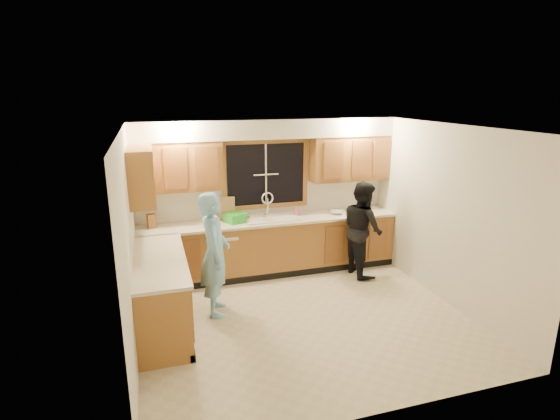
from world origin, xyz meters
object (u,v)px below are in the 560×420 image
Objects in this scene: stove at (163,314)px; man at (215,254)px; dishwasher at (220,254)px; sink at (271,222)px; bowl at (337,212)px; woman at (362,229)px; dish_crate at (235,217)px; soap_bottle at (296,210)px; knife_block at (152,221)px.

stove is 0.54× the size of man.
man is at bearing -102.01° from dishwasher.
bowl is at bearing -1.90° from sink.
woman reaches higher than dishwasher.
dish_crate is (0.27, 0.02, 0.58)m from dishwasher.
soap_bottle is (0.47, 0.08, 0.14)m from sink.
stove is 4.12× the size of knife_block.
soap_bottle is at bearing 4.01° from dishwasher.
sink is 0.59m from dish_crate.
knife_block is at bearing 178.07° from dish_crate.
knife_block is 2.99m from bowl.
woman is 0.55m from bowl.
dishwasher is at bearing 62.31° from stove.
dish_crate is (1.27, -0.04, -0.04)m from knife_block.
bowl is at bearing 31.27° from stove.
dishwasher is 2.33m from woman.
woman is 1.12m from soap_bottle.
woman is 6.92× the size of bowl.
woman is at bearing 22.65° from stove.
soap_bottle is at bearing -14.99° from knife_block.
dishwasher is at bearing -3.45° from man.
knife_block is at bearing 78.97° from woman.
soap_bottle is at bearing 3.89° from dish_crate.
woman reaches higher than soap_bottle.
knife_block is 1.27m from dish_crate.
sink reaches higher than stove.
man is 7.50× the size of bowl.
sink is at bearing 178.10° from bowl.
dish_crate is at bearing 4.47° from dishwasher.
woman is 3.30m from knife_block.
man reaches higher than knife_block.
stove is 3.48m from woman.
sink reaches higher than bowl.
woman reaches higher than bowl.
sink is 0.49m from soap_bottle.
stove is (-1.80, -1.82, -0.41)m from sink.
dish_crate is (-0.58, 0.01, 0.13)m from sink.
bowl is (2.94, 1.79, 0.50)m from stove.
stove is 1.96m from knife_block.
soap_bottle is 0.76× the size of bowl.
man reaches higher than stove.
knife_block is at bearing 91.53° from stove.
woman is at bearing -14.11° from dish_crate.
dishwasher is 0.53× the size of woman.
dishwasher is (-0.85, -0.01, -0.45)m from sink.
dish_crate is 1.05m from soap_bottle.
bowl is at bearing 27.88° from woman.
woman is at bearing -11.94° from dishwasher.
woman is 9.14× the size of soap_bottle.
knife_block is at bearing -179.30° from soap_bottle.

